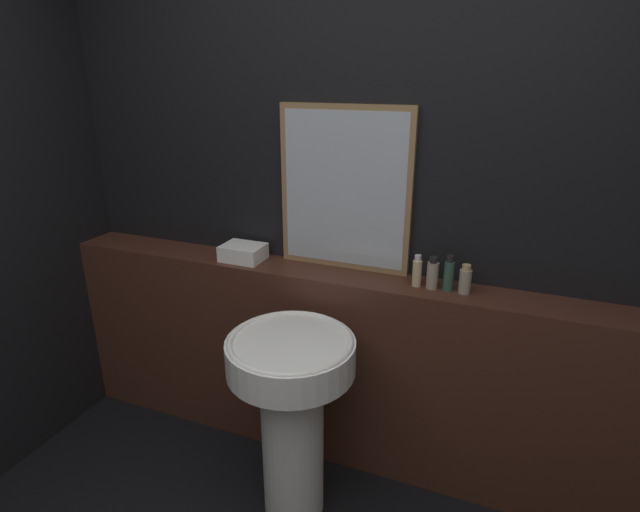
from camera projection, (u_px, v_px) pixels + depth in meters
wall_back at (351, 206)px, 2.28m from camera, size 8.00×0.06×2.50m
vanity_counter at (339, 366)px, 2.42m from camera, size 2.87×0.23×0.97m
pedestal_sink at (292, 403)px, 2.04m from camera, size 0.51×0.51×0.85m
mirror at (345, 190)px, 2.21m from camera, size 0.61×0.03×0.73m
towel_stack at (243, 252)px, 2.41m from camera, size 0.20×0.16×0.08m
shampoo_bottle at (417, 272)px, 2.11m from camera, size 0.04×0.04×0.14m
conditioner_bottle at (433, 274)px, 2.09m from camera, size 0.05×0.05×0.14m
lotion_bottle at (449, 274)px, 2.06m from camera, size 0.04×0.04×0.16m
body_wash_bottle at (465, 280)px, 2.04m from camera, size 0.05×0.05×0.12m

